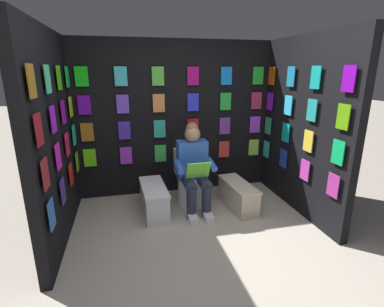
{
  "coord_description": "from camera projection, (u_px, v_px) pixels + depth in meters",
  "views": [
    {
      "loc": [
        0.75,
        2.3,
        1.85
      ],
      "look_at": [
        -0.04,
        -1.05,
        0.85
      ],
      "focal_mm": 26.86,
      "sensor_mm": 36.0,
      "label": 1
    }
  ],
  "objects": [
    {
      "name": "toilet",
      "position": [
        190.0,
        181.0,
        4.11
      ],
      "size": [
        0.41,
        0.55,
        0.77
      ],
      "rotation": [
        0.0,
        0.0,
        0.01
      ],
      "color": "white",
      "rests_on": "ground"
    },
    {
      "name": "comic_longbox_near",
      "position": [
        154.0,
        199.0,
        3.83
      ],
      "size": [
        0.34,
        0.8,
        0.39
      ],
      "rotation": [
        0.0,
        0.0,
        0.04
      ],
      "color": "silver",
      "rests_on": "ground"
    },
    {
      "name": "ground_plane",
      "position": [
        212.0,
        265.0,
        2.83
      ],
      "size": [
        30.0,
        30.0,
        0.0
      ],
      "primitive_type": "plane",
      "color": "#B2A899"
    },
    {
      "name": "person_reading",
      "position": [
        194.0,
        168.0,
        3.82
      ],
      "size": [
        0.53,
        0.68,
        1.19
      ],
      "rotation": [
        0.0,
        0.0,
        0.01
      ],
      "color": "blue",
      "rests_on": "ground"
    },
    {
      "name": "display_wall_right",
      "position": [
        53.0,
        139.0,
        3.07
      ],
      "size": [
        0.14,
        1.91,
        2.28
      ],
      "color": "black",
      "rests_on": "ground"
    },
    {
      "name": "display_wall_back",
      "position": [
        175.0,
        119.0,
        4.34
      ],
      "size": [
        3.02,
        0.14,
        2.28
      ],
      "color": "black",
      "rests_on": "ground"
    },
    {
      "name": "display_wall_left",
      "position": [
        303.0,
        127.0,
        3.74
      ],
      "size": [
        0.14,
        1.91,
        2.28
      ],
      "color": "black",
      "rests_on": "ground"
    },
    {
      "name": "comic_longbox_far",
      "position": [
        238.0,
        195.0,
        4.0
      ],
      "size": [
        0.34,
        0.81,
        0.36
      ],
      "rotation": [
        0.0,
        0.0,
        0.07
      ],
      "color": "beige",
      "rests_on": "ground"
    }
  ]
}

